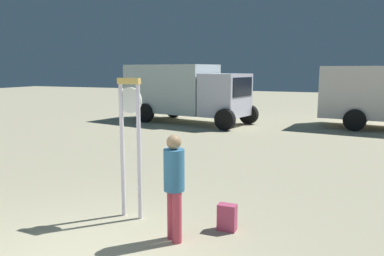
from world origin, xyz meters
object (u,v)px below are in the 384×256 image
Objects in this scene: backpack at (227,217)px; box_truck_far at (183,90)px; standing_clock at (130,133)px; person_near_clock at (174,182)px.

box_truck_far reaches higher than backpack.
person_near_clock is at bearing -27.60° from standing_clock.
standing_clock is 1.33m from person_near_clock.
person_near_clock is 1.13m from backpack.
standing_clock is at bearing 152.40° from person_near_clock.
standing_clock reaches higher than person_near_clock.
standing_clock is at bearing -176.88° from backpack.
box_truck_far reaches higher than standing_clock.
standing_clock is 0.36× the size of box_truck_far.
backpack is 12.56m from box_truck_far.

